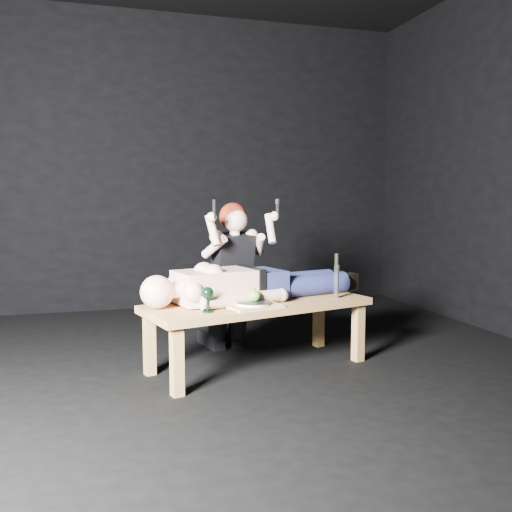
{
  "coord_description": "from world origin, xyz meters",
  "views": [
    {
      "loc": [
        -0.75,
        -3.26,
        1.13
      ],
      "look_at": [
        0.29,
        0.26,
        0.75
      ],
      "focal_mm": 38.74,
      "sensor_mm": 36.0,
      "label": 1
    }
  ],
  "objects_px": {
    "serving_tray": "(252,306)",
    "goblet": "(208,300)",
    "kneeling_woman": "(228,275)",
    "carving_knife": "(337,276)",
    "table": "(258,335)",
    "lying_man": "(257,279)"
  },
  "relations": [
    {
      "from": "table",
      "to": "lying_man",
      "type": "height_order",
      "value": "lying_man"
    },
    {
      "from": "carving_knife",
      "to": "table",
      "type": "bearing_deg",
      "value": 163.24
    },
    {
      "from": "kneeling_woman",
      "to": "serving_tray",
      "type": "bearing_deg",
      "value": -103.27
    },
    {
      "from": "table",
      "to": "serving_tray",
      "type": "height_order",
      "value": "serving_tray"
    },
    {
      "from": "kneeling_woman",
      "to": "goblet",
      "type": "xyz_separation_m",
      "value": [
        -0.31,
        -0.75,
        -0.04
      ]
    },
    {
      "from": "serving_tray",
      "to": "goblet",
      "type": "distance_m",
      "value": 0.31
    },
    {
      "from": "kneeling_woman",
      "to": "goblet",
      "type": "bearing_deg",
      "value": -124.85
    },
    {
      "from": "goblet",
      "to": "carving_knife",
      "type": "height_order",
      "value": "carving_knife"
    },
    {
      "from": "lying_man",
      "to": "goblet",
      "type": "bearing_deg",
      "value": -153.6
    },
    {
      "from": "table",
      "to": "lying_man",
      "type": "xyz_separation_m",
      "value": [
        0.02,
        0.11,
        0.36
      ]
    },
    {
      "from": "kneeling_woman",
      "to": "serving_tray",
      "type": "distance_m",
      "value": 0.69
    },
    {
      "from": "carving_knife",
      "to": "serving_tray",
      "type": "bearing_deg",
      "value": 179.65
    },
    {
      "from": "table",
      "to": "goblet",
      "type": "height_order",
      "value": "goblet"
    },
    {
      "from": "carving_knife",
      "to": "kneeling_woman",
      "type": "bearing_deg",
      "value": 126.27
    },
    {
      "from": "table",
      "to": "lying_man",
      "type": "distance_m",
      "value": 0.37
    },
    {
      "from": "table",
      "to": "kneeling_woman",
      "type": "relative_size",
      "value": 1.33
    },
    {
      "from": "kneeling_woman",
      "to": "carving_knife",
      "type": "xyz_separation_m",
      "value": [
        0.64,
        -0.52,
        0.04
      ]
    },
    {
      "from": "goblet",
      "to": "serving_tray",
      "type": "bearing_deg",
      "value": 12.14
    },
    {
      "from": "table",
      "to": "kneeling_woman",
      "type": "xyz_separation_m",
      "value": [
        -0.08,
        0.5,
        0.34
      ]
    },
    {
      "from": "serving_tray",
      "to": "table",
      "type": "bearing_deg",
      "value": 63.47
    },
    {
      "from": "goblet",
      "to": "carving_knife",
      "type": "distance_m",
      "value": 0.98
    },
    {
      "from": "lying_man",
      "to": "serving_tray",
      "type": "xyz_separation_m",
      "value": [
        -0.11,
        -0.29,
        -0.12
      ]
    }
  ]
}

